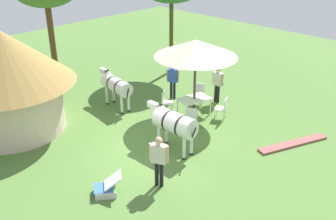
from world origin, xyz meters
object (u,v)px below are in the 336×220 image
Objects in this scene: patio_chair_near_hut at (166,101)px; zebra_by_umbrella at (116,85)px; zebra_nearest_camera at (174,123)px; shade_umbrella at (196,48)px; patio_chair_west_end at (223,107)px; guest_beside_umbrella at (218,81)px; striped_lounge_chair at (107,186)px; patio_dining_table at (194,100)px; patio_chair_near_lawn at (199,92)px; thatched_hut at (6,75)px; standing_watcher at (159,157)px; guest_behind_table at (173,78)px; patio_chair_east_end at (192,116)px.

patio_chair_near_hut is 0.40× the size of zebra_by_umbrella.
shade_umbrella is at bearing 25.00° from zebra_nearest_camera.
patio_chair_west_end is 1.69m from guest_beside_umbrella.
guest_beside_umbrella reaches higher than striped_lounge_chair.
striped_lounge_chair is 5.96m from zebra_by_umbrella.
shade_umbrella reaches higher than zebra_by_umbrella.
patio_chair_near_lawn is (1.01, 0.60, -0.13)m from patio_dining_table.
thatched_hut is at bearing 144.52° from shade_umbrella.
patio_dining_table is (0.00, 0.00, -2.17)m from shade_umbrella.
patio_chair_near_lawn is 0.40× the size of zebra_by_umbrella.
patio_chair_west_end is at bearing -39.43° from thatched_hut.
standing_watcher is (-5.98, -2.52, 0.03)m from guest_beside_umbrella.
patio_chair_near_lawn is at bearing -9.54° from guest_behind_table.
patio_chair_near_lawn is at bearing 47.14° from patio_chair_west_end.
striped_lounge_chair is (-5.00, -2.60, -0.26)m from patio_chair_near_hut.
guest_behind_table reaches higher than patio_dining_table.
patio_dining_table is 1.49× the size of striped_lounge_chair.
patio_dining_table is 1.89m from guest_behind_table.
patio_dining_table is at bearing -38.61° from striped_lounge_chair.
zebra_nearest_camera reaches higher than patio_chair_west_end.
patio_dining_table is at bearing 25.00° from zebra_nearest_camera.
patio_chair_near_lawn is 0.56× the size of guest_behind_table.
standing_watcher is 2.07m from zebra_nearest_camera.
patio_chair_east_end is 0.56× the size of guest_behind_table.
zebra_nearest_camera is at bearing -105.89° from patio_chair_east_end.
patio_chair_near_lawn is 0.56× the size of guest_beside_umbrella.
thatched_hut is at bearing -171.71° from patio_chair_east_end.
zebra_by_umbrella reaches higher than patio_chair_west_end.
thatched_hut is 8.21m from patio_chair_west_end.
zebra_by_umbrella reaches higher than patio_dining_table.
patio_chair_near_lawn is 1.70m from patio_chair_near_hut.
shade_umbrella is 3.37m from zebra_nearest_camera.
patio_chair_east_end is at bearing -43.59° from striped_lounge_chair.
thatched_hut is 7.15m from patio_dining_table.
guest_beside_umbrella is at bearing 85.62° from standing_watcher.
patio_chair_east_end is at bearing 89.45° from standing_watcher.
thatched_hut is 7.01m from shade_umbrella.
zebra_nearest_camera is (1.76, 1.09, 0.06)m from standing_watcher.
patio_chair_near_hut and patio_chair_west_end have the same top height.
guest_behind_table is at bearing -26.12° from striped_lounge_chair.
patio_chair_east_end is 0.56× the size of guest_beside_umbrella.
zebra_nearest_camera is (-2.56, -1.31, 0.42)m from patio_dining_table.
zebra_nearest_camera reaches higher than zebra_by_umbrella.
patio_chair_west_end is (0.52, -1.05, -2.30)m from shade_umbrella.
patio_chair_near_lawn is 0.94× the size of striped_lounge_chair.
guest_beside_umbrella is at bearing 70.91° from patio_chair_east_end.
zebra_by_umbrella is at bearing 126.42° from standing_watcher.
shade_umbrella is at bearing 90.00° from patio_chair_near_lawn.
patio_chair_east_end and patio_chair_west_end have the same top height.
zebra_nearest_camera reaches higher than striped_lounge_chair.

